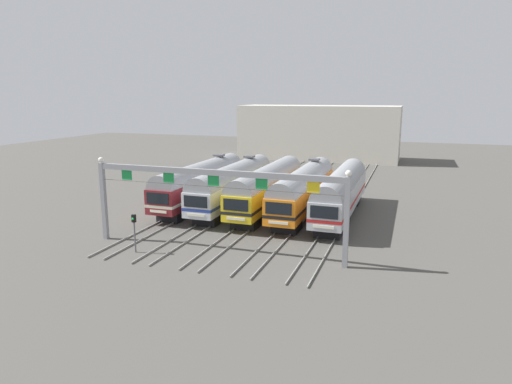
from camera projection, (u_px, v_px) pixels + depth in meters
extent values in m
plane|color=#4C4944|center=(267.00, 211.00, 48.03)|extent=(160.00, 160.00, 0.00)
cube|color=gray|center=(248.00, 178.00, 66.40)|extent=(0.07, 70.00, 0.15)
cube|color=gray|center=(257.00, 179.00, 65.94)|extent=(0.07, 70.00, 0.15)
cube|color=gray|center=(273.00, 180.00, 65.18)|extent=(0.07, 70.00, 0.15)
cube|color=gray|center=(283.00, 180.00, 64.72)|extent=(0.07, 70.00, 0.15)
cube|color=gray|center=(299.00, 181.00, 63.96)|extent=(0.07, 70.00, 0.15)
cube|color=gray|center=(309.00, 182.00, 63.50)|extent=(0.07, 70.00, 0.15)
cube|color=gray|center=(326.00, 183.00, 62.73)|extent=(0.07, 70.00, 0.15)
cube|color=gray|center=(337.00, 184.00, 62.27)|extent=(0.07, 70.00, 0.15)
cube|color=gray|center=(355.00, 185.00, 61.51)|extent=(0.07, 70.00, 0.15)
cube|color=gray|center=(365.00, 185.00, 61.05)|extent=(0.07, 70.00, 0.15)
cube|color=maroon|center=(201.00, 185.00, 50.01)|extent=(2.85, 18.00, 2.35)
cube|color=beige|center=(201.00, 189.00, 50.08)|extent=(2.88, 18.02, 0.28)
cylinder|color=gray|center=(201.00, 175.00, 49.77)|extent=(2.74, 17.64, 2.74)
cube|color=black|center=(158.00, 199.00, 41.58)|extent=(2.28, 0.06, 1.03)
cube|color=silver|center=(158.00, 212.00, 41.83)|extent=(1.71, 0.05, 0.24)
cube|color=black|center=(173.00, 214.00, 44.54)|extent=(2.28, 2.60, 1.05)
cube|color=black|center=(224.00, 190.00, 56.19)|extent=(2.28, 2.60, 1.05)
cube|color=#4C4C51|center=(219.00, 155.00, 54.10)|extent=(1.10, 1.10, 0.20)
cube|color=silver|center=(233.00, 188.00, 48.79)|extent=(2.85, 18.00, 2.35)
cube|color=navy|center=(233.00, 191.00, 48.86)|extent=(2.88, 18.02, 0.28)
cylinder|color=gray|center=(233.00, 177.00, 48.54)|extent=(2.74, 17.64, 2.74)
cube|color=black|center=(195.00, 202.00, 40.35)|extent=(2.28, 0.06, 1.03)
cube|color=silver|center=(196.00, 215.00, 40.61)|extent=(1.71, 0.05, 0.24)
cube|color=black|center=(209.00, 218.00, 43.32)|extent=(2.28, 2.60, 1.05)
cube|color=black|center=(253.00, 192.00, 54.97)|extent=(2.28, 2.60, 1.05)
cube|color=#4C4C51|center=(249.00, 157.00, 52.88)|extent=(1.10, 1.10, 0.20)
cube|color=gold|center=(267.00, 190.00, 47.56)|extent=(2.85, 18.00, 2.35)
cube|color=black|center=(267.00, 193.00, 47.64)|extent=(2.88, 18.02, 0.28)
cylinder|color=gray|center=(268.00, 179.00, 47.32)|extent=(2.74, 17.64, 2.74)
cube|color=black|center=(236.00, 205.00, 39.13)|extent=(2.28, 0.06, 1.03)
cube|color=silver|center=(236.00, 219.00, 39.38)|extent=(1.71, 0.05, 0.24)
cube|color=black|center=(247.00, 221.00, 42.10)|extent=(2.28, 2.60, 1.05)
cube|color=black|center=(284.00, 194.00, 53.74)|extent=(2.28, 2.60, 1.05)
cube|color=orange|center=(303.00, 193.00, 46.34)|extent=(2.85, 18.00, 2.35)
cube|color=black|center=(303.00, 196.00, 46.41)|extent=(2.88, 18.02, 0.28)
cylinder|color=gray|center=(304.00, 181.00, 46.10)|extent=(2.74, 17.64, 2.74)
cube|color=black|center=(278.00, 209.00, 37.91)|extent=(2.28, 0.06, 1.03)
cube|color=silver|center=(278.00, 223.00, 38.16)|extent=(1.71, 0.05, 0.24)
cube|color=black|center=(287.00, 225.00, 40.87)|extent=(2.28, 2.60, 1.05)
cube|color=black|center=(316.00, 196.00, 52.52)|extent=(2.28, 2.60, 1.05)
cube|color=#4C4C51|center=(314.00, 160.00, 50.43)|extent=(1.10, 1.10, 0.20)
cube|color=#B2B5BA|center=(341.00, 195.00, 45.12)|extent=(2.85, 18.00, 2.35)
cube|color=#B21E1E|center=(341.00, 199.00, 45.19)|extent=(2.88, 18.02, 0.28)
cylinder|color=gray|center=(342.00, 184.00, 44.87)|extent=(2.74, 17.64, 2.74)
cube|color=black|center=(324.00, 212.00, 36.68)|extent=(2.28, 0.06, 1.03)
cube|color=silver|center=(324.00, 227.00, 36.94)|extent=(1.71, 0.05, 0.24)
cube|color=black|center=(329.00, 229.00, 39.65)|extent=(2.28, 2.60, 1.05)
cube|color=black|center=(349.00, 199.00, 51.30)|extent=(2.28, 2.60, 1.05)
cube|color=gray|center=(104.00, 201.00, 38.09)|extent=(0.36, 0.36, 6.50)
cube|color=gray|center=(346.00, 223.00, 31.66)|extent=(0.36, 0.36, 6.50)
cube|color=gray|center=(213.00, 172.00, 34.25)|extent=(20.11, 0.32, 0.44)
cube|color=#198C3F|center=(127.00, 175.00, 36.82)|extent=(0.90, 0.08, 0.80)
cube|color=#198C3F|center=(169.00, 178.00, 35.60)|extent=(0.90, 0.08, 0.80)
cube|color=#198C3F|center=(213.00, 181.00, 34.38)|extent=(0.90, 0.08, 0.80)
cube|color=#198C3F|center=(262.00, 184.00, 33.15)|extent=(0.90, 0.08, 0.80)
cube|color=yellow|center=(313.00, 187.00, 31.93)|extent=(0.90, 0.08, 0.80)
sphere|color=white|center=(101.00, 160.00, 37.36)|extent=(0.44, 0.44, 0.44)
sphere|color=white|center=(349.00, 173.00, 30.93)|extent=(0.44, 0.44, 0.44)
cylinder|color=#3F382D|center=(214.00, 187.00, 34.48)|extent=(20.11, 0.03, 0.03)
cylinder|color=#59595E|center=(135.00, 233.00, 35.07)|extent=(0.12, 0.12, 3.07)
cube|color=black|center=(134.00, 218.00, 34.83)|extent=(0.28, 0.24, 0.60)
sphere|color=green|center=(133.00, 219.00, 34.70)|extent=(0.18, 0.18, 0.18)
cube|color=beige|center=(319.00, 132.00, 86.23)|extent=(29.43, 10.00, 9.99)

